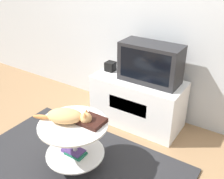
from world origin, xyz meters
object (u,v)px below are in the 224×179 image
(tv, at_px, (150,63))
(speaker, at_px, (110,66))
(cat, at_px, (67,116))
(dvd_box, at_px, (92,121))

(tv, bearing_deg, speaker, 179.15)
(cat, bearing_deg, tv, 49.62)
(dvd_box, distance_m, cat, 0.22)
(dvd_box, xyz_separation_m, cat, (-0.20, -0.10, 0.04))
(speaker, relative_size, cat, 0.22)
(speaker, height_order, dvd_box, speaker)
(dvd_box, height_order, cat, cat)
(speaker, xyz_separation_m, cat, (0.23, -1.03, -0.06))
(speaker, xyz_separation_m, dvd_box, (0.43, -0.93, -0.10))
(dvd_box, relative_size, cat, 0.42)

